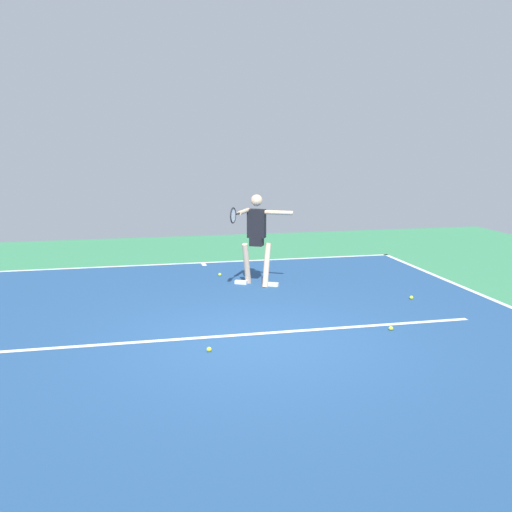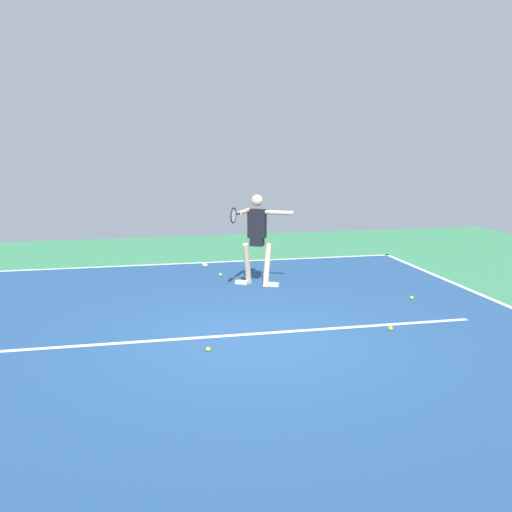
# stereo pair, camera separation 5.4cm
# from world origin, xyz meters

# --- Properties ---
(ground_plane) EXTENTS (19.66, 19.66, 0.00)m
(ground_plane) POSITION_xyz_m (0.00, 0.00, 0.00)
(ground_plane) COLOR #388456
(court_surface) EXTENTS (9.34, 11.45, 0.00)m
(court_surface) POSITION_xyz_m (0.00, 0.00, 0.00)
(court_surface) COLOR navy
(court_surface) RESTS_ON ground_plane
(court_line_baseline_near) EXTENTS (9.34, 0.10, 0.01)m
(court_line_baseline_near) POSITION_xyz_m (0.00, -5.68, 0.00)
(court_line_baseline_near) COLOR white
(court_line_baseline_near) RESTS_ON ground_plane
(court_line_service) EXTENTS (7.01, 0.10, 0.01)m
(court_line_service) POSITION_xyz_m (0.00, -0.27, 0.00)
(court_line_service) COLOR white
(court_line_service) RESTS_ON ground_plane
(court_line_centre_mark) EXTENTS (0.10, 0.30, 0.01)m
(court_line_centre_mark) POSITION_xyz_m (0.00, -5.48, 0.00)
(court_line_centre_mark) COLOR white
(court_line_centre_mark) RESTS_ON ground_plane
(tennis_player) EXTENTS (1.32, 1.12, 1.80)m
(tennis_player) POSITION_xyz_m (-0.73, -3.20, 1.03)
(tennis_player) COLOR beige
(tennis_player) RESTS_ON ground_plane
(tennis_ball_by_sideline) EXTENTS (0.07, 0.07, 0.07)m
(tennis_ball_by_sideline) POSITION_xyz_m (-3.21, -1.57, 0.03)
(tennis_ball_by_sideline) COLOR #CCE033
(tennis_ball_by_sideline) RESTS_ON ground_plane
(tennis_ball_near_service_line) EXTENTS (0.07, 0.07, 0.07)m
(tennis_ball_near_service_line) POSITION_xyz_m (-2.07, 0.01, 0.03)
(tennis_ball_near_service_line) COLOR #CCE033
(tennis_ball_near_service_line) RESTS_ON ground_plane
(tennis_ball_by_baseline) EXTENTS (0.07, 0.07, 0.07)m
(tennis_ball_by_baseline) POSITION_xyz_m (-0.17, -4.19, 0.03)
(tennis_ball_by_baseline) COLOR #CCE033
(tennis_ball_by_baseline) RESTS_ON ground_plane
(tennis_ball_centre_court) EXTENTS (0.07, 0.07, 0.07)m
(tennis_ball_centre_court) POSITION_xyz_m (0.71, 0.33, 0.03)
(tennis_ball_centre_court) COLOR yellow
(tennis_ball_centre_court) RESTS_ON ground_plane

